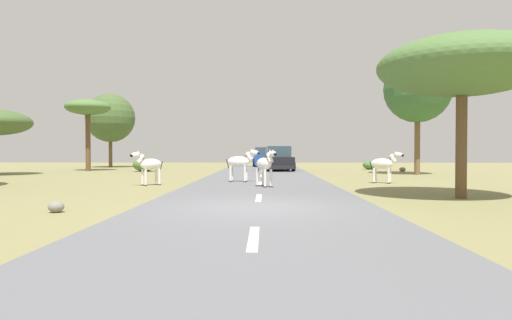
% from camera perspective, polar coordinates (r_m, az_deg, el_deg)
% --- Properties ---
extents(ground_plane, '(90.00, 90.00, 0.00)m').
position_cam_1_polar(ground_plane, '(11.04, 0.24, -6.25)').
color(ground_plane, olive).
extents(road, '(6.00, 64.00, 0.05)m').
position_cam_1_polar(road, '(11.04, 0.21, -6.12)').
color(road, slate).
rests_on(road, ground_plane).
extents(lane_markings, '(0.16, 56.00, 0.01)m').
position_cam_1_polar(lane_markings, '(10.05, 0.12, -6.68)').
color(lane_markings, silver).
rests_on(lane_markings, road).
extents(zebra_0, '(0.92, 1.42, 1.45)m').
position_cam_1_polar(zebra_0, '(17.00, 1.16, -0.57)').
color(zebra_0, silver).
rests_on(zebra_0, road).
extents(zebra_1, '(1.38, 0.98, 1.43)m').
position_cam_1_polar(zebra_1, '(20.41, 16.10, -0.51)').
color(zebra_1, silver).
rests_on(zebra_1, ground_plane).
extents(zebra_2, '(1.55, 0.65, 1.48)m').
position_cam_1_polar(zebra_2, '(19.87, -2.03, -0.27)').
color(zebra_2, silver).
rests_on(zebra_2, road).
extents(zebra_3, '(1.20, 1.22, 1.44)m').
position_cam_1_polar(zebra_3, '(18.91, -13.56, -0.61)').
color(zebra_3, silver).
rests_on(zebra_3, ground_plane).
extents(car_0, '(2.26, 4.46, 1.74)m').
position_cam_1_polar(car_0, '(31.86, 2.89, 0.09)').
color(car_0, black).
rests_on(car_0, road).
extents(car_1, '(2.14, 4.40, 1.74)m').
position_cam_1_polar(car_1, '(40.87, 1.01, 0.32)').
color(car_1, '#1E479E').
rests_on(car_1, road).
extents(tree_1, '(3.17, 3.17, 5.16)m').
position_cam_1_polar(tree_1, '(34.38, -20.79, 6.18)').
color(tree_1, brown).
rests_on(tree_1, ground_plane).
extents(tree_2, '(4.27, 4.27, 6.50)m').
position_cam_1_polar(tree_2, '(41.33, -18.21, 5.14)').
color(tree_2, brown).
rests_on(tree_2, ground_plane).
extents(tree_5, '(4.98, 4.98, 4.83)m').
position_cam_1_polar(tree_5, '(14.89, 24.94, 10.77)').
color(tree_5, brown).
rests_on(tree_5, ground_plane).
extents(tree_6, '(4.02, 4.02, 7.18)m').
position_cam_1_polar(tree_6, '(28.83, 20.04, 8.49)').
color(tree_6, brown).
rests_on(tree_6, ground_plane).
extents(bush_0, '(1.15, 1.04, 0.69)m').
position_cam_1_polar(bush_0, '(35.91, 14.46, -0.63)').
color(bush_0, '#4C7038').
rests_on(bush_0, ground_plane).
extents(bush_2, '(1.61, 1.45, 0.97)m').
position_cam_1_polar(bush_2, '(32.19, -14.14, -0.58)').
color(bush_2, '#4C7038').
rests_on(bush_2, ground_plane).
extents(rock_0, '(0.44, 0.41, 0.31)m').
position_cam_1_polar(rock_0, '(32.57, 18.30, -1.16)').
color(rock_0, gray).
rests_on(rock_0, ground_plane).
extents(rock_1, '(0.36, 0.33, 0.27)m').
position_cam_1_polar(rock_1, '(11.30, -24.29, -5.49)').
color(rock_1, gray).
rests_on(rock_1, ground_plane).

